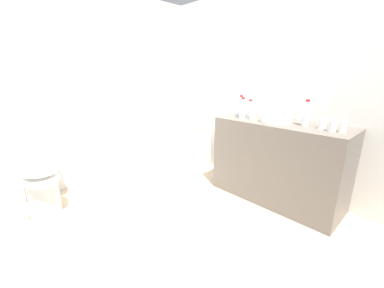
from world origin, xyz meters
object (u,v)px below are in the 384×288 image
Objects in this scene: water_bottle_3 at (306,114)px; drinking_glass_2 at (333,126)px; drinking_glass_0 at (253,115)px; bath_mat at (171,191)px; toilet_paper_roll at (21,217)px; bathtub at (152,155)px; water_bottle_1 at (241,106)px; sink_faucet at (284,116)px; drinking_glass_3 at (343,127)px; water_bottle_0 at (243,108)px; water_bottle_2 at (250,109)px; sink_basin at (276,119)px; drinking_glass_1 at (322,124)px; toilet at (41,181)px.

water_bottle_3 is 0.27m from drinking_glass_2.
drinking_glass_0 reaches higher than bath_mat.
bathtub is at bearing 3.46° from toilet_paper_roll.
bath_mat is at bearing 151.02° from water_bottle_1.
drinking_glass_0 is (-0.05, 0.54, -0.08)m from water_bottle_3.
drinking_glass_3 reaches higher than sink_faucet.
water_bottle_0 is (-0.26, 0.37, 0.07)m from sink_faucet.
water_bottle_1 is 1.20× the size of water_bottle_2.
bathtub is at bearing 111.87° from sink_basin.
bathtub is 4.90× the size of sink_basin.
bathtub is 1.75m from sink_faucet.
water_bottle_0 reaches higher than drinking_glass_1.
water_bottle_3 is (0.00, -0.74, 0.00)m from water_bottle_1.
water_bottle_1 is 2.50m from toilet_paper_roll.
drinking_glass_2 is (-0.07, -0.26, -0.07)m from water_bottle_3.
drinking_glass_2 is at bearing -74.94° from bathtub.
water_bottle_0 is 0.10m from water_bottle_2.
water_bottle_2 is (0.09, -0.04, -0.01)m from water_bottle_0.
water_bottle_0 is at bearing -135.84° from water_bottle_1.
water_bottle_2 is at bearing 53.10° from drinking_glass_0.
water_bottle_1 is 0.45× the size of bath_mat.
drinking_glass_0 is 0.94× the size of drinking_glass_1.
water_bottle_3 reaches higher than drinking_glass_0.
drinking_glass_3 is (-0.20, -0.61, 0.01)m from sink_faucet.
drinking_glass_0 is at bearing -126.90° from water_bottle_2.
drinking_glass_1 is 0.17m from drinking_glass_3.
bath_mat is (-0.14, -0.58, -0.28)m from bathtub.
sink_basin is 0.38m from water_bottle_0.
water_bottle_0 is at bearing 109.94° from drinking_glass_0.
toilet is at bearing -179.19° from bathtub.
water_bottle_3 is 1.68m from bath_mat.
drinking_glass_0 is (0.04, -0.11, -0.07)m from water_bottle_0.
drinking_glass_0 is 2.50m from toilet_paper_roll.
sink_faucet is 1.71× the size of drinking_glass_1.
drinking_glass_3 is at bearing -68.32° from drinking_glass_2.
sink_basin is at bearing -68.13° from bathtub.
water_bottle_0 is at bearing 158.15° from water_bottle_2.
drinking_glass_3 is at bearing -96.72° from water_bottle_3.
water_bottle_1 reaches higher than water_bottle_0.
water_bottle_1 is (1.92, -0.97, 0.65)m from toilet.
drinking_glass_0 is 0.15× the size of bath_mat.
bathtub is at bearing 121.30° from water_bottle_1.
bathtub is 15.85× the size of drinking_glass_3.
drinking_glass_2 is 0.08m from drinking_glass_3.
sink_faucet is at bearing 67.72° from drinking_glass_1.
water_bottle_2 is at bearing 88.78° from drinking_glass_1.
sink_faucet is 0.61× the size of water_bottle_3.
water_bottle_2 reaches higher than drinking_glass_0.
water_bottle_0 is 0.13m from drinking_glass_0.
drinking_glass_2 reaches higher than toilet_paper_roll.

